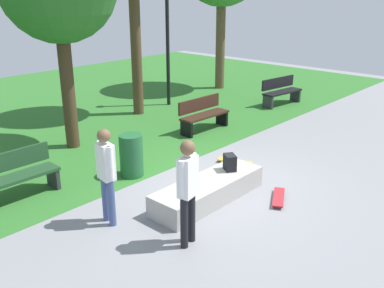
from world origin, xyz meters
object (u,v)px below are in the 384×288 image
(park_bench_near_path, at_px, (15,175))
(park_bench_near_lamppost, at_px, (203,114))
(skater_watching, at_px, (106,170))
(skateboard_by_ledge, at_px, (279,197))
(lamp_post, at_px, (167,33))
(skateboard_spare, at_px, (235,161))
(park_bench_far_left, at_px, (281,91))
(skater_performing_trick, at_px, (188,185))
(concrete_ledge, at_px, (208,190))
(trash_bin, at_px, (131,156))
(backpack_on_ledge, at_px, (230,162))

(park_bench_near_path, xyz_separation_m, park_bench_near_lamppost, (5.57, 0.13, 0.00))
(skater_watching, height_order, park_bench_near_path, skater_watching)
(skateboard_by_ledge, relative_size, lamp_post, 0.21)
(skateboard_by_ledge, distance_m, park_bench_near_path, 5.00)
(skateboard_spare, relative_size, park_bench_far_left, 0.50)
(park_bench_near_path, relative_size, park_bench_near_lamppost, 1.00)
(skater_watching, height_order, park_bench_near_lamppost, skater_watching)
(skater_performing_trick, relative_size, lamp_post, 0.44)
(concrete_ledge, height_order, lamp_post, lamp_post)
(park_bench_near_path, bearing_deg, skateboard_spare, -26.13)
(concrete_ledge, bearing_deg, park_bench_near_path, 130.91)
(concrete_ledge, bearing_deg, trash_bin, 96.30)
(skater_watching, relative_size, skateboard_by_ledge, 2.11)
(concrete_ledge, relative_size, skater_performing_trick, 1.43)
(skater_performing_trick, xyz_separation_m, skater_watching, (-0.42, 1.44, -0.03))
(backpack_on_ledge, distance_m, skater_performing_trick, 2.18)
(concrete_ledge, bearing_deg, skateboard_spare, 21.78)
(skateboard_by_ledge, distance_m, trash_bin, 3.17)
(skateboard_by_ledge, distance_m, lamp_post, 7.89)
(skateboard_spare, bearing_deg, trash_bin, 148.11)
(backpack_on_ledge, relative_size, lamp_post, 0.08)
(trash_bin, bearing_deg, skateboard_spare, -31.89)
(park_bench_near_lamppost, xyz_separation_m, lamp_post, (1.36, 2.73, 1.90))
(park_bench_near_path, xyz_separation_m, trash_bin, (2.17, -0.80, -0.02))
(skateboard_spare, distance_m, park_bench_near_path, 4.66)
(backpack_on_ledge, xyz_separation_m, lamp_post, (3.88, 5.61, 1.81))
(skateboard_spare, relative_size, lamp_post, 0.21)
(skater_performing_trick, relative_size, skateboard_by_ledge, 2.16)
(skater_watching, xyz_separation_m, skateboard_spare, (3.55, -0.01, -0.92))
(backpack_on_ledge, xyz_separation_m, skateboard_by_ledge, (0.24, -1.00, -0.51))
(trash_bin, bearing_deg, lamp_post, 37.66)
(skater_performing_trick, bearing_deg, trash_bin, 67.09)
(skateboard_by_ledge, bearing_deg, concrete_ledge, 132.23)
(skater_watching, height_order, trash_bin, skater_watching)
(skateboard_by_ledge, bearing_deg, skater_watching, 147.36)
(park_bench_near_lamppost, xyz_separation_m, trash_bin, (-3.39, -0.93, -0.02))
(park_bench_near_lamppost, height_order, park_bench_far_left, same)
(skater_watching, height_order, lamp_post, lamp_post)
(trash_bin, bearing_deg, concrete_ledge, -83.70)
(park_bench_near_path, relative_size, lamp_post, 0.41)
(concrete_ledge, relative_size, lamp_post, 0.64)
(lamp_post, bearing_deg, skateboard_by_ledge, -118.86)
(skater_watching, bearing_deg, backpack_on_ledge, -16.28)
(skater_watching, distance_m, park_bench_near_path, 2.19)
(concrete_ledge, distance_m, park_bench_near_path, 3.66)
(concrete_ledge, xyz_separation_m, skater_performing_trick, (-1.35, -0.72, 0.81))
(park_bench_far_left, relative_size, trash_bin, 1.80)
(backpack_on_ledge, xyz_separation_m, skater_performing_trick, (-2.01, -0.73, 0.44))
(skateboard_spare, bearing_deg, park_bench_far_left, 21.36)
(skateboard_spare, xyz_separation_m, lamp_post, (2.75, 4.91, 2.32))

